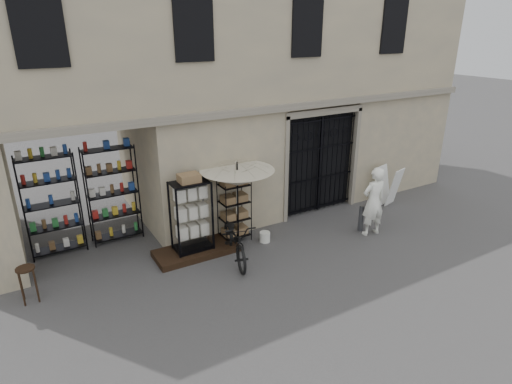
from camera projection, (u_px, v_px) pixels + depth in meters
ground at (314, 256)px, 10.31m from camera, size 80.00×80.00×0.00m
main_building at (234, 52)px, 11.90m from camera, size 14.00×4.00×9.00m
shop_recess at (88, 196)px, 9.90m from camera, size 3.00×1.70×3.00m
shop_shelving at (83, 200)px, 10.37m from camera, size 2.70×0.50×2.50m
iron_gate at (316, 162)px, 12.42m from camera, size 2.50×0.21×3.00m
step_platform at (196, 251)px, 10.40m from camera, size 2.00×0.90×0.15m
display_cabinet at (192, 220)px, 10.07m from camera, size 0.99×0.81×1.86m
wire_rack at (234, 211)px, 10.84m from camera, size 0.71×0.51×1.61m
market_umbrella at (237, 174)px, 10.31m from camera, size 1.82×1.85×2.59m
white_bucket at (265, 237)px, 10.97m from camera, size 0.35×0.35×0.26m
bicycle at (235, 259)px, 10.20m from camera, size 0.92×1.18×1.99m
wooden_stool at (28, 284)px, 8.50m from camera, size 0.39×0.39×0.76m
steel_bollard at (361, 218)px, 11.48m from camera, size 0.14×0.14×0.73m
shopkeeper at (370, 234)px, 11.43m from camera, size 0.85×1.91×0.44m
easel_sign at (389, 186)px, 13.12m from camera, size 0.71×0.77×1.17m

